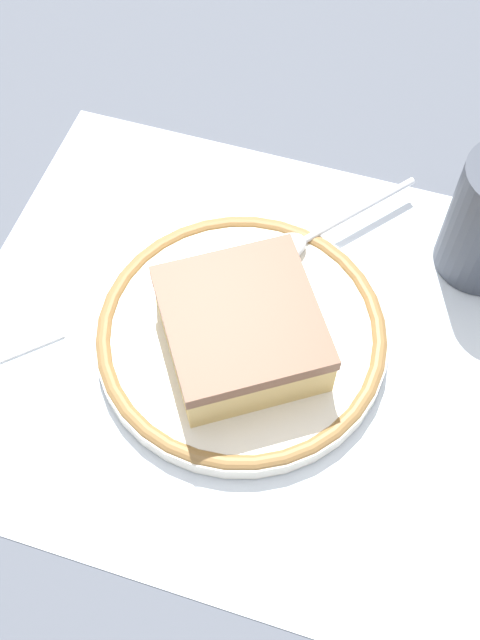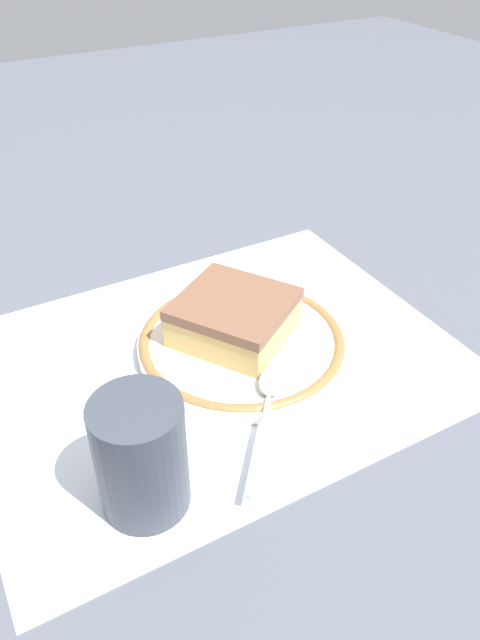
{
  "view_description": "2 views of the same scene",
  "coord_description": "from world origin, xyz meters",
  "px_view_note": "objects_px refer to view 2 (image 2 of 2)",
  "views": [
    {
      "loc": [
        -0.05,
        0.24,
        0.46
      ],
      "look_at": [
        0.03,
        0.0,
        0.03
      ],
      "focal_mm": 43.35,
      "sensor_mm": 36.0,
      "label": 1
    },
    {
      "loc": [
        -0.19,
        -0.39,
        0.37
      ],
      "look_at": [
        0.03,
        0.0,
        0.03
      ],
      "focal_mm": 34.09,
      "sensor_mm": 36.0,
      "label": 2
    }
  ],
  "objects_px": {
    "plate": "(240,341)",
    "sugar_packet": "(340,286)",
    "spoon": "(269,394)",
    "cup": "(142,462)",
    "cake_slice": "(234,317)"
  },
  "relations": [
    {
      "from": "plate",
      "to": "cake_slice",
      "type": "xyz_separation_m",
      "value": [
        -0.0,
        0.01,
        0.03
      ]
    },
    {
      "from": "plate",
      "to": "sugar_packet",
      "type": "relative_size",
      "value": 3.9
    },
    {
      "from": "cup",
      "to": "sugar_packet",
      "type": "bearing_deg",
      "value": 28.24
    },
    {
      "from": "spoon",
      "to": "sugar_packet",
      "type": "height_order",
      "value": "spoon"
    },
    {
      "from": "spoon",
      "to": "plate",
      "type": "bearing_deg",
      "value": 77.19
    },
    {
      "from": "plate",
      "to": "spoon",
      "type": "distance_m",
      "value": 0.09
    },
    {
      "from": "sugar_packet",
      "to": "plate",
      "type": "bearing_deg",
      "value": -166.1
    },
    {
      "from": "cake_slice",
      "to": "cup",
      "type": "xyz_separation_m",
      "value": [
        -0.14,
        -0.12,
        0.01
      ]
    },
    {
      "from": "plate",
      "to": "cup",
      "type": "relative_size",
      "value": 2.1
    },
    {
      "from": "cup",
      "to": "plate",
      "type": "bearing_deg",
      "value": 39.69
    },
    {
      "from": "cake_slice",
      "to": "spoon",
      "type": "height_order",
      "value": "cake_slice"
    },
    {
      "from": "cup",
      "to": "sugar_packet",
      "type": "distance_m",
      "value": 0.33
    },
    {
      "from": "spoon",
      "to": "sugar_packet",
      "type": "xyz_separation_m",
      "value": [
        0.16,
        0.12,
        -0.02
      ]
    },
    {
      "from": "plate",
      "to": "spoon",
      "type": "bearing_deg",
      "value": -102.81
    },
    {
      "from": "spoon",
      "to": "cup",
      "type": "height_order",
      "value": "cup"
    }
  ]
}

